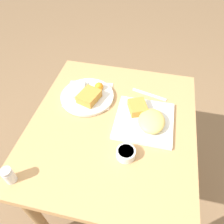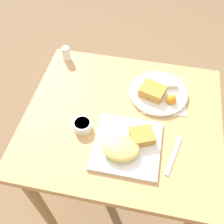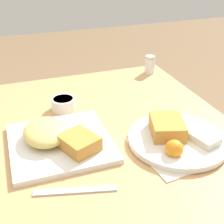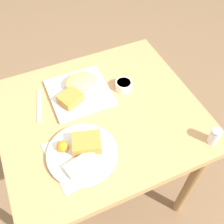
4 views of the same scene
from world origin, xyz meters
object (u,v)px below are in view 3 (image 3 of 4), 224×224
Objects in this scene: plate_square_near at (57,139)px; butter_knife at (75,191)px; salt_shaker at (150,66)px; sauce_ramekin at (63,104)px; plate_oval_far at (177,137)px.

butter_knife is (0.18, 0.00, -0.02)m from plate_square_near.
salt_shaker is at bearing 65.88° from butter_knife.
plate_square_near is at bearing -16.46° from sauce_ramekin.
plate_oval_far is 3.72× the size of salt_shaker.
plate_oval_far is 3.46× the size of sauce_ramekin.
salt_shaker is (-0.19, 0.38, 0.01)m from sauce_ramekin.
plate_square_near is 0.31m from plate_oval_far.
salt_shaker is (-0.47, 0.15, 0.01)m from plate_oval_far.
butter_knife is (0.09, -0.29, -0.02)m from plate_oval_far.
plate_oval_far is at bearing 72.83° from plate_square_near.
plate_square_near is 3.66× the size of salt_shaker.
butter_knife is at bearing -38.32° from salt_shaker.
salt_shaker reaches higher than plate_square_near.
sauce_ramekin is at bearing -64.13° from salt_shaker.
plate_square_near is at bearing -49.56° from salt_shaker.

